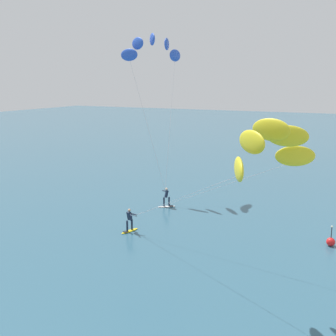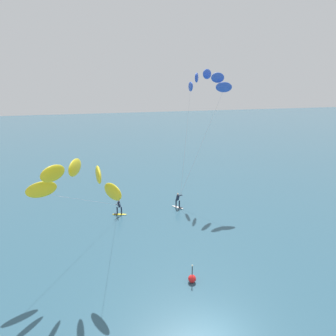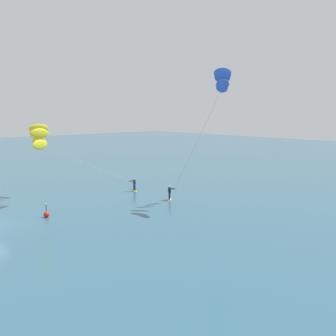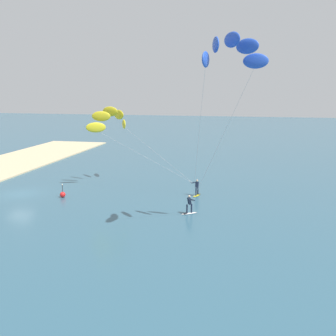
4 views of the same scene
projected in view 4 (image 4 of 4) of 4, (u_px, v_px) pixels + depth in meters
ground_plane at (20, 194)px, 45.22m from camera, size 240.00×240.00×0.00m
kitesurfer_nearshore at (113, 121)px, 48.80m from camera, size 7.95×12.74×8.74m
kitesurfer_mid_water at (230, 58)px, 30.97m from camera, size 7.34×6.96×14.76m
marker_buoy at (63, 194)px, 43.77m from camera, size 0.56×0.56×1.38m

